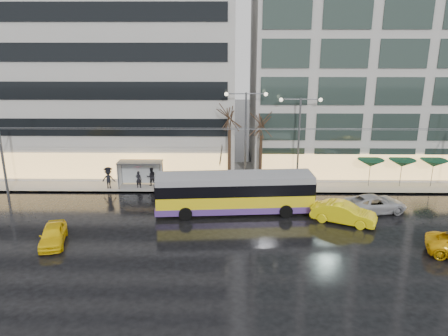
{
  "coord_description": "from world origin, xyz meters",
  "views": [
    {
      "loc": [
        0.52,
        -29.13,
        14.26
      ],
      "look_at": [
        0.06,
        5.0,
        3.74
      ],
      "focal_mm": 35.0,
      "sensor_mm": 36.0,
      "label": 1
    }
  ],
  "objects_px": {
    "trolleybus": "(235,194)",
    "bus_shelter": "(137,168)",
    "street_lamp_near": "(246,127)",
    "taxi_a": "(53,235)"
  },
  "relations": [
    {
      "from": "trolleybus",
      "to": "street_lamp_near",
      "type": "distance_m",
      "value": 7.67
    },
    {
      "from": "trolleybus",
      "to": "bus_shelter",
      "type": "relative_size",
      "value": 3.11
    },
    {
      "from": "bus_shelter",
      "to": "taxi_a",
      "type": "xyz_separation_m",
      "value": [
        -3.56,
        -11.96,
        -1.27
      ]
    },
    {
      "from": "bus_shelter",
      "to": "street_lamp_near",
      "type": "xyz_separation_m",
      "value": [
        10.38,
        0.11,
        4.03
      ]
    },
    {
      "from": "trolleybus",
      "to": "taxi_a",
      "type": "relative_size",
      "value": 3.2
    },
    {
      "from": "street_lamp_near",
      "to": "bus_shelter",
      "type": "bearing_deg",
      "value": -179.37
    },
    {
      "from": "bus_shelter",
      "to": "trolleybus",
      "type": "bearing_deg",
      "value": -33.17
    },
    {
      "from": "bus_shelter",
      "to": "street_lamp_near",
      "type": "height_order",
      "value": "street_lamp_near"
    },
    {
      "from": "trolleybus",
      "to": "street_lamp_near",
      "type": "bearing_deg",
      "value": 80.42
    },
    {
      "from": "bus_shelter",
      "to": "street_lamp_near",
      "type": "bearing_deg",
      "value": 0.63
    }
  ]
}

